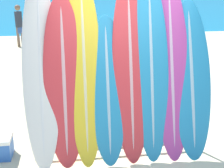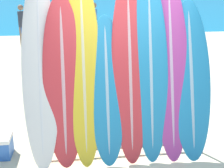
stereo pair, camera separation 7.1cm
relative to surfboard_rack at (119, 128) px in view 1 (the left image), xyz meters
name	(u,v)px [view 1 (the left image)]	position (x,y,z in m)	size (l,w,h in m)	color
surfboard_rack	(119,128)	(0.00, 0.00, 0.00)	(2.45, 0.04, 0.82)	gray
surfboard_slot_0	(41,73)	(-1.06, 0.14, 0.82)	(0.50, 0.96, 2.55)	silver
surfboard_slot_1	(64,82)	(-0.75, 0.07, 0.71)	(0.56, 0.73, 2.31)	red
surfboard_slot_2	(84,71)	(-0.47, 0.12, 0.84)	(0.48, 0.87, 2.59)	yellow
surfboard_slot_3	(108,91)	(-0.16, 0.03, 0.56)	(0.50, 0.72, 2.03)	teal
surfboard_slot_4	(131,71)	(0.17, 0.10, 0.81)	(0.51, 0.82, 2.52)	red
surfboard_slot_5	(151,69)	(0.46, 0.10, 0.84)	(0.51, 0.82, 2.57)	teal
surfboard_slot_6	(171,68)	(0.77, 0.13, 0.82)	(0.52, 0.89, 2.55)	#B23D8E
surfboard_slot_7	(191,79)	(1.06, 0.08, 0.66)	(0.58, 0.84, 2.22)	teal
person_near_water	(19,24)	(-2.52, 7.93, 0.39)	(0.26, 0.24, 1.54)	#846047
person_mid_beach	(91,22)	(0.16, 8.08, 0.41)	(0.27, 0.21, 1.58)	#846047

